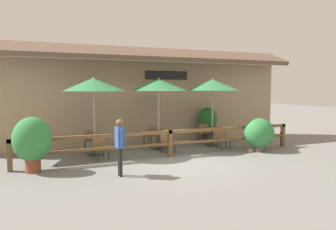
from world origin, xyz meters
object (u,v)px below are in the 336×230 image
Objects in this scene: potted_plant_tall_tropical at (32,141)px; pedestrian at (120,140)px; chair_middle_streetside at (167,140)px; chair_far_streetside at (223,137)px; dining_table_near at (95,139)px; chair_middle_wallside at (151,135)px; chair_near_streetside at (100,145)px; chair_near_wallside at (90,139)px; chair_far_wallside at (203,132)px; dining_table_middle at (159,134)px; potted_plant_entrance_palm at (259,134)px; patio_umbrella_middle at (159,85)px; patio_umbrella_far at (213,85)px; dining_table_far at (212,132)px; patio_umbrella_near at (93,85)px; potted_plant_small_flowering at (208,122)px.

potted_plant_tall_tropical reaches higher than pedestrian.
chair_far_streetside is at bearing -16.94° from chair_middle_streetside.
chair_far_streetside is at bearing 7.21° from potted_plant_tall_tropical.
dining_table_near is 1.12× the size of chair_middle_wallside.
chair_near_streetside and chair_middle_streetside have the same top height.
chair_middle_streetside is (2.65, -1.28, 0.00)m from chair_near_wallside.
dining_table_near is 0.60× the size of potted_plant_tall_tropical.
chair_middle_wallside is 1.00× the size of chair_far_wallside.
dining_table_middle is 0.75× the size of potted_plant_entrance_palm.
patio_umbrella_middle is 2.36m from patio_umbrella_far.
potted_plant_tall_tropical is (-7.03, -1.66, 0.32)m from dining_table_far.
patio_umbrella_far reaches higher than dining_table_near.
chair_far_wallside is 0.68× the size of potted_plant_entrance_palm.
patio_umbrella_middle is 4.34m from potted_plant_entrance_palm.
patio_umbrella_near is 6.51m from potted_plant_entrance_palm.
chair_near_wallside is at bearing 92.36° from dining_table_near.
dining_table_middle is at bearing 4.55° from patio_umbrella_near.
potted_plant_entrance_palm is at bearing -0.34° from potted_plant_tall_tropical.
chair_near_streetside is at bearing -159.44° from dining_table_middle.
dining_table_middle is at bearing -97.13° from patio_umbrella_middle.
patio_umbrella_far reaches higher than potted_plant_tall_tropical.
chair_near_wallside is 2.94m from chair_middle_streetside.
chair_middle_streetside and chair_middle_wallside have the same top height.
patio_umbrella_middle reaches higher than dining_table_middle.
chair_middle_wallside reaches higher than dining_table_near.
dining_table_far is at bearing -4.77° from patio_umbrella_middle.
dining_table_near is at bearing 164.18° from potted_plant_entrance_palm.
dining_table_far is (4.96, -0.74, 0.12)m from chair_near_wallside.
patio_umbrella_far is 2.21× the size of potted_plant_entrance_palm.
patio_umbrella_near is 2.93× the size of dining_table_far.
potted_plant_entrance_palm is (3.42, -1.90, 0.08)m from dining_table_middle.
patio_umbrella_far is 1.96m from dining_table_far.
potted_plant_entrance_palm is 0.80× the size of pedestrian.
dining_table_far is at bearing 13.29° from potted_plant_tall_tropical.
chair_far_wallside is (4.93, 0.03, 0.00)m from chair_near_wallside.
chair_middle_wallside is at bearing 29.33° from potted_plant_tall_tropical.
chair_near_wallside is 5.23m from chair_far_streetside.
chair_near_streetside is 0.56× the size of potted_plant_small_flowering.
chair_middle_streetside is 0.53× the size of potted_plant_tall_tropical.
chair_far_wallside is 6.15m from pedestrian.
patio_umbrella_middle is 1.77× the size of pedestrian.
chair_near_streetside is 4.94m from chair_far_streetside.
dining_table_far is (2.35, -0.20, -1.96)m from patio_umbrella_middle.
pedestrian is (-2.46, -3.27, 0.42)m from dining_table_middle.
pedestrian is (2.22, -1.41, 0.10)m from potted_plant_tall_tropical.
patio_umbrella_near is 1.75× the size of potted_plant_tall_tropical.
dining_table_far is (4.93, 0.01, -1.96)m from patio_umbrella_near.
chair_near_streetside is 1.00× the size of chair_far_wallside.
dining_table_far is (4.89, 0.76, 0.12)m from chair_near_streetside.
potted_plant_tall_tropical reaches higher than chair_far_streetside.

